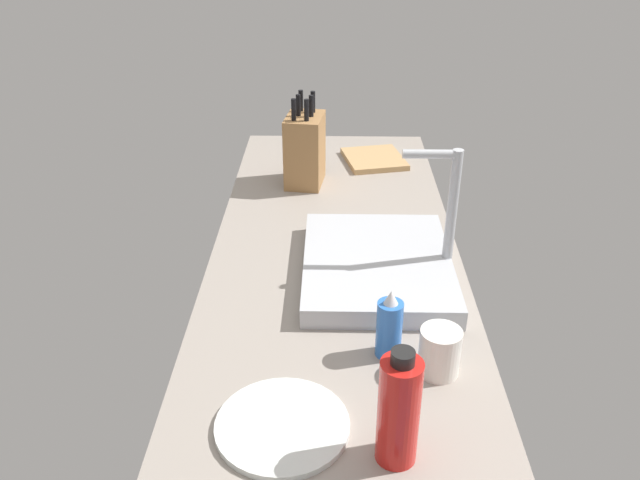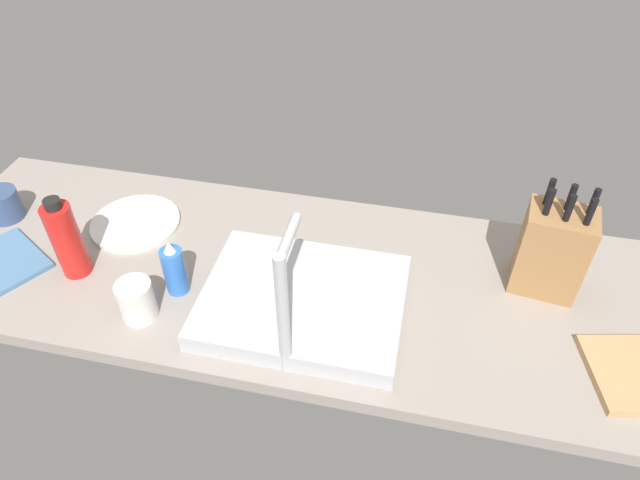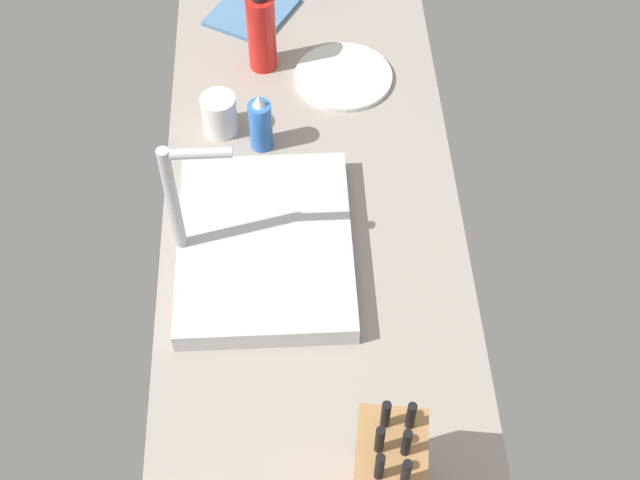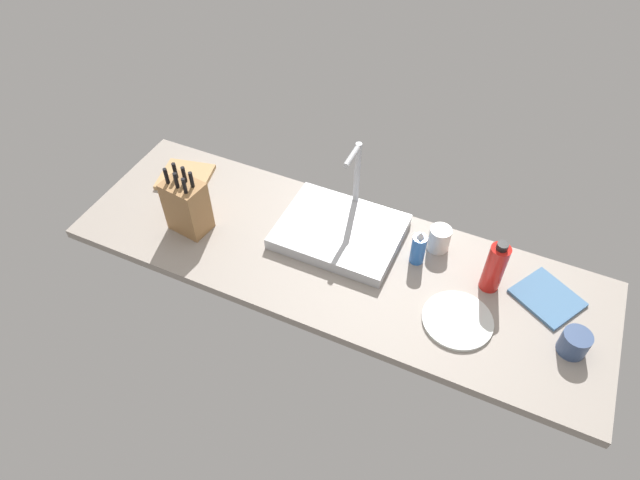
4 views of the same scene
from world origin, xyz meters
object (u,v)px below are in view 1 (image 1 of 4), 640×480
object	(u,v)px
knife_block	(305,149)
cutting_board	(374,159)
faucet	(447,206)
soap_bottle	(389,327)
sink_basin	(377,265)
dinner_plate	(282,426)
ceramic_cup	(440,352)
water_bottle	(399,410)

from	to	relation	value
knife_block	cutting_board	xyz separation A→B (cm)	(-17.89, 22.24, -10.10)
faucet	soap_bottle	size ratio (longest dim) A/B	2.11
sink_basin	dinner_plate	size ratio (longest dim) A/B	1.92
ceramic_cup	soap_bottle	bearing A→B (deg)	-119.43
cutting_board	water_bottle	size ratio (longest dim) A/B	0.94
ceramic_cup	water_bottle	bearing A→B (deg)	-24.88
knife_block	faucet	bearing A→B (deg)	40.83
dinner_plate	faucet	bearing A→B (deg)	146.00
faucet	dinner_plate	size ratio (longest dim) A/B	1.35
cutting_board	soap_bottle	bearing A→B (deg)	-1.52
cutting_board	knife_block	bearing A→B (deg)	-51.19
dinner_plate	sink_basin	bearing A→B (deg)	159.32
water_bottle	ceramic_cup	size ratio (longest dim) A/B	2.27
soap_bottle	dinner_plate	distance (cm)	28.78
sink_basin	cutting_board	size ratio (longest dim) A/B	2.21
knife_block	dinner_plate	world-z (taller)	knife_block
sink_basin	dinner_plate	bearing A→B (deg)	-20.68
cutting_board	soap_bottle	world-z (taller)	soap_bottle
faucet	soap_bottle	xyz separation A→B (cm)	(30.06, -14.63, -11.53)
cutting_board	dinner_plate	world-z (taller)	cutting_board
faucet	ceramic_cup	bearing A→B (deg)	-8.87
soap_bottle	ceramic_cup	world-z (taller)	soap_bottle
faucet	knife_block	xyz separation A→B (cm)	(-52.40, -34.20, -7.02)
dinner_plate	soap_bottle	bearing A→B (deg)	136.44
cutting_board	water_bottle	bearing A→B (deg)	-1.49
faucet	knife_block	world-z (taller)	faucet
knife_block	dinner_plate	size ratio (longest dim) A/B	1.20
soap_bottle	cutting_board	bearing A→B (deg)	178.48
water_bottle	dinner_plate	bearing A→B (deg)	-107.09
knife_block	ceramic_cup	bearing A→B (deg)	25.83
sink_basin	faucet	bearing A→B (deg)	91.18
faucet	dinner_plate	world-z (taller)	faucet
sink_basin	dinner_plate	distance (cm)	53.65
water_bottle	cutting_board	bearing A→B (deg)	178.51
sink_basin	faucet	size ratio (longest dim) A/B	1.42
faucet	ceramic_cup	distance (cm)	38.03
water_bottle	dinner_plate	size ratio (longest dim) A/B	0.93
soap_bottle	ceramic_cup	distance (cm)	10.63
sink_basin	faucet	distance (cm)	21.77
knife_block	soap_bottle	size ratio (longest dim) A/B	1.87
faucet	ceramic_cup	xyz separation A→B (cm)	(35.21, -5.50, -13.28)
water_bottle	ceramic_cup	bearing A→B (deg)	155.12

